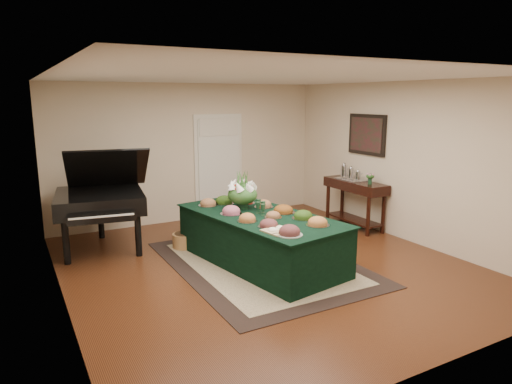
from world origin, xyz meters
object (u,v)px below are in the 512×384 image
grand_piano (101,200)px  mahogany_sideboard (355,191)px  floral_centerpiece (242,191)px  buffet_table (260,239)px

grand_piano → mahogany_sideboard: size_ratio=1.30×
floral_centerpiece → grand_piano: (-1.87, 1.34, -0.20)m
grand_piano → floral_centerpiece: bearing=-35.7°
buffet_table → mahogany_sideboard: mahogany_sideboard is taller
buffet_table → floral_centerpiece: (-0.05, 0.45, 0.65)m
grand_piano → mahogany_sideboard: bearing=-12.4°
buffet_table → mahogany_sideboard: 2.67m
grand_piano → mahogany_sideboard: grand_piano is taller
buffet_table → grand_piano: size_ratio=1.62×
floral_centerpiece → mahogany_sideboard: size_ratio=0.35×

